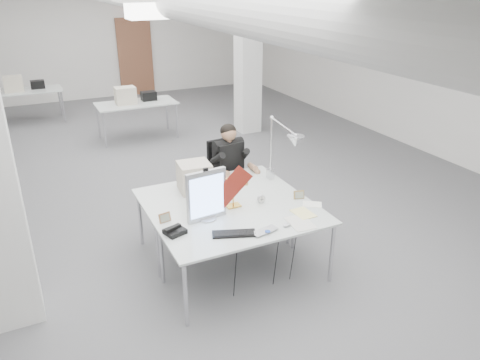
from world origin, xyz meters
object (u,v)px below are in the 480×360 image
object	(u,v)px
desk_main	(247,223)
bankers_lamp	(233,194)
office_chair	(228,180)
monitor	(206,195)
seated_person	(229,156)
beige_monitor	(194,177)
laptop	(268,233)
desk_phone	(175,231)
architect_lamp	(281,151)

from	to	relation	value
desk_main	bankers_lamp	xyz separation A→B (m)	(0.02, 0.40, 0.16)
desk_main	office_chair	xyz separation A→B (m)	(0.49, 1.59, -0.23)
office_chair	monitor	distance (m)	1.66
monitor	bankers_lamp	xyz separation A→B (m)	(0.38, 0.15, -0.13)
office_chair	seated_person	xyz separation A→B (m)	(0.00, -0.05, 0.38)
bankers_lamp	beige_monitor	world-z (taller)	beige_monitor
desk_main	bankers_lamp	distance (m)	0.43
seated_person	beige_monitor	distance (m)	0.88
desk_main	laptop	distance (m)	0.32
seated_person	desk_phone	world-z (taller)	seated_person
laptop	architect_lamp	world-z (taller)	architect_lamp
monitor	bankers_lamp	world-z (taller)	monitor
laptop	architect_lamp	xyz separation A→B (m)	(0.71, 0.97, 0.44)
seated_person	beige_monitor	size ratio (longest dim) A/B	2.64
desk_main	seated_person	distance (m)	1.62
seated_person	monitor	world-z (taller)	seated_person
office_chair	desk_main	bearing A→B (deg)	-113.08
desk_phone	monitor	bearing A→B (deg)	2.90
seated_person	monitor	distance (m)	1.54
office_chair	architect_lamp	distance (m)	1.20
architect_lamp	office_chair	bearing A→B (deg)	110.97
desk_phone	beige_monitor	bearing A→B (deg)	41.25
desk_main	seated_person	size ratio (longest dim) A/B	1.85
desk_main	laptop	xyz separation A→B (m)	(0.08, -0.31, 0.02)
office_chair	desk_phone	distance (m)	1.96
beige_monitor	desk_phone	bearing A→B (deg)	-116.38
desk_phone	beige_monitor	distance (m)	1.06
beige_monitor	architect_lamp	bearing A→B (deg)	-13.43
desk_main	desk_phone	xyz separation A→B (m)	(-0.76, 0.10, 0.04)
laptop	beige_monitor	size ratio (longest dim) A/B	0.78
laptop	beige_monitor	bearing A→B (deg)	90.35
office_chair	monitor	bearing A→B (deg)	-128.13
desk_main	beige_monitor	bearing A→B (deg)	101.86
office_chair	beige_monitor	bearing A→B (deg)	-145.67
monitor	architect_lamp	distance (m)	1.22
seated_person	laptop	world-z (taller)	seated_person
monitor	laptop	world-z (taller)	monitor
office_chair	desk_phone	bearing A→B (deg)	-136.01
desk_phone	seated_person	bearing A→B (deg)	31.86
desk_main	architect_lamp	size ratio (longest dim) A/B	1.98
desk_phone	laptop	bearing A→B (deg)	-43.17
beige_monitor	laptop	bearing A→B (deg)	-72.28
laptop	desk_main	bearing A→B (deg)	92.33
desk_main	bankers_lamp	bearing A→B (deg)	86.45
laptop	architect_lamp	bearing A→B (deg)	41.70
seated_person	architect_lamp	distance (m)	0.98
desk_main	desk_phone	distance (m)	0.77
desk_phone	architect_lamp	xyz separation A→B (m)	(1.54, 0.56, 0.43)
desk_main	architect_lamp	distance (m)	1.13
office_chair	bankers_lamp	distance (m)	1.34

